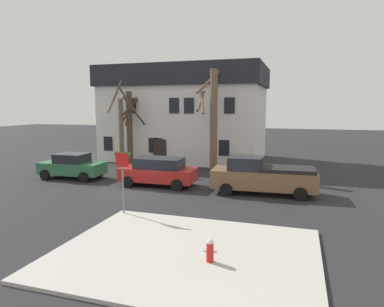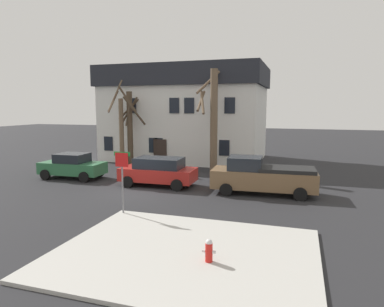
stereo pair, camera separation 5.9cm
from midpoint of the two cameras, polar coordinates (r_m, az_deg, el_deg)
name	(u,v)px [view 1 (the left image)]	position (r m, az deg, el deg)	size (l,w,h in m)	color
ground_plane	(133,192)	(19.35, -9.87, -6.39)	(120.00, 120.00, 0.00)	#262628
sidewalk_slab	(186,253)	(11.40, -1.14, -16.26)	(8.25, 6.52, 0.12)	#B7B5AD
building_main	(186,113)	(31.06, -1.10, 6.77)	(13.97, 8.61, 8.15)	white
tree_bare_near	(121,129)	(27.49, -11.86, 4.06)	(1.84, 1.66, 6.84)	brown
tree_bare_mid	(130,125)	(27.58, -10.41, 4.63)	(2.56, 2.57, 6.29)	#4C3D2D
tree_bare_far	(213,119)	(24.44, 3.39, 5.83)	(1.66, 2.57, 7.34)	brown
car_green_sedan	(72,166)	(23.89, -19.40, -1.98)	(4.27, 2.16, 1.66)	#2D6B42
car_red_wagon	(158,171)	(20.54, -5.72, -2.94)	(4.51, 2.17, 1.70)	#AD231E
pickup_truck_brown	(262,176)	(18.95, 11.59, -3.73)	(5.65, 2.38, 2.01)	brown
fire_hydrant	(210,250)	(10.57, 2.85, -15.80)	(0.42, 0.22, 0.70)	red
street_sign_pole	(122,171)	(14.98, -11.63, -2.93)	(0.76, 0.07, 2.80)	slate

